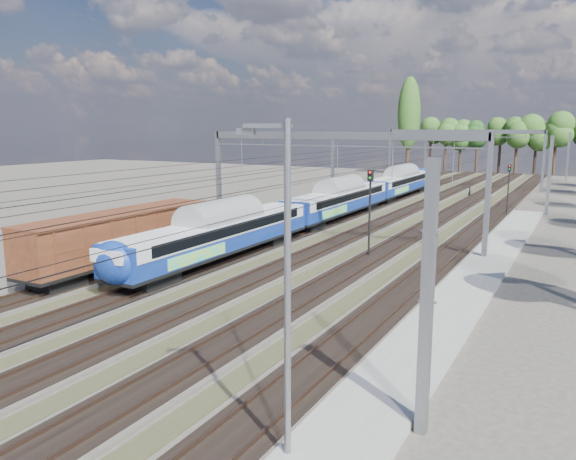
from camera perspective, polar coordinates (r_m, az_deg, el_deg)
The scene contains 11 objects.
track_bed at distance 59.54m, azimuth 10.71°, elevation 1.28°, with size 21.00×130.00×0.34m.
platform at distance 32.90m, azimuth 17.25°, elevation -6.32°, with size 3.00×70.00×0.30m, color gray.
catenary at distance 66.16m, azimuth 13.24°, elevation 7.57°, with size 25.65×130.00×9.00m.
tree_belt at distance 105.82m, azimuth 22.95°, elevation 9.06°, with size 38.78×100.27×12.35m.
poplar at distance 113.77m, azimuth 12.20°, elevation 11.45°, with size 4.40×4.40×19.04m.
emu_train at distance 56.76m, azimuth 5.12°, elevation 3.47°, with size 2.96×62.52×4.32m.
freight_boxcar at distance 38.29m, azimuth -16.65°, elevation -0.64°, with size 3.04×14.66×3.78m.
worker at distance 79.32m, azimuth 17.97°, elevation 3.69°, with size 0.56×0.37×1.55m, color black.
signal_near at distance 40.49m, azimuth 8.32°, elevation 2.75°, with size 0.45×0.42×6.38m.
signal_far at distance 63.38m, azimuth 21.49°, elevation 4.38°, with size 0.35×0.32×5.52m.
lamp_post at distance 15.07m, azimuth -0.35°, elevation -5.48°, with size 1.60×0.42×9.58m.
Camera 1 is at (17.80, -11.06, 9.35)m, focal length 35.00 mm.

